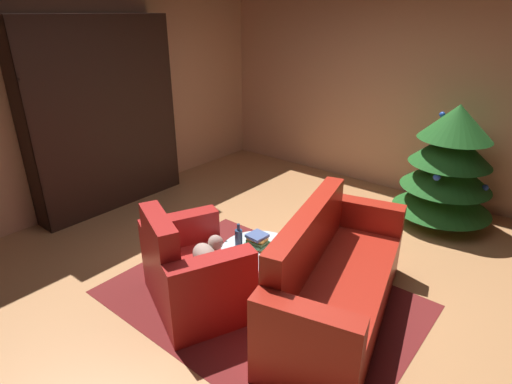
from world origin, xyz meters
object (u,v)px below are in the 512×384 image
bookshelf_unit (114,116)px  bottle_on_table (239,238)px  decorated_tree (449,166)px  armchair_red (192,272)px  book_stack_on_table (258,241)px  coffee_table (259,253)px  couch_red (333,283)px

bookshelf_unit → bottle_on_table: bearing=-10.5°
decorated_tree → armchair_red: bearing=-111.7°
armchair_red → decorated_tree: 3.13m
book_stack_on_table → bottle_on_table: bottle_on_table is taller
bookshelf_unit → book_stack_on_table: 2.66m
coffee_table → decorated_tree: bearing=70.3°
armchair_red → coffee_table: (0.30, 0.52, 0.06)m
bookshelf_unit → decorated_tree: (3.46, 2.00, -0.42)m
coffee_table → bottle_on_table: bearing=-152.9°
armchair_red → book_stack_on_table: 0.63m
armchair_red → couch_red: size_ratio=0.59×
coffee_table → couch_red: bearing=7.9°
coffee_table → bottle_on_table: size_ratio=2.95×
book_stack_on_table → decorated_tree: (0.90, 2.33, 0.25)m
book_stack_on_table → bottle_on_table: (-0.12, -0.12, 0.04)m
bookshelf_unit → couch_red: (3.30, -0.27, -0.81)m
bookshelf_unit → couch_red: size_ratio=1.17×
couch_red → decorated_tree: bearing=86.0°
couch_red → bottle_on_table: couch_red is taller
couch_red → bottle_on_table: bearing=-168.1°
couch_red → bottle_on_table: size_ratio=8.60×
decorated_tree → bookshelf_unit: bearing=-150.0°
armchair_red → coffee_table: bearing=59.8°
decorated_tree → couch_red: bearing=-94.0°
armchair_red → decorated_tree: size_ratio=0.81×
bookshelf_unit → bottle_on_table: size_ratio=10.08×
decorated_tree → book_stack_on_table: bearing=-111.1°
armchair_red → couch_red: couch_red is taller
bookshelf_unit → armchair_red: 2.60m
armchair_red → decorated_tree: (1.15, 2.89, 0.40)m
coffee_table → bottle_on_table: (-0.16, -0.08, 0.13)m
book_stack_on_table → couch_red: bearing=4.6°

